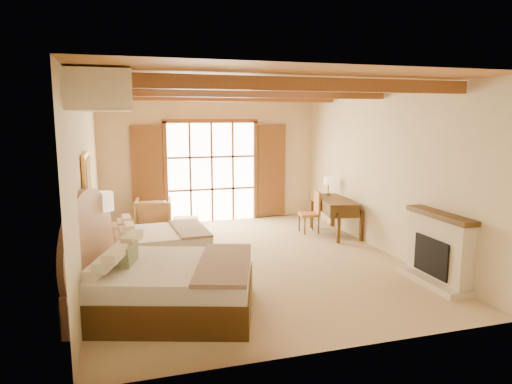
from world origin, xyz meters
name	(u,v)px	position (x,y,z in m)	size (l,w,h in m)	color
floor	(248,260)	(0.00, 0.00, 0.00)	(7.00, 7.00, 0.00)	tan
wall_back	(211,159)	(0.00, 3.50, 1.60)	(5.50, 5.50, 0.00)	beige
wall_left	(87,182)	(-2.75, 0.00, 1.60)	(7.00, 7.00, 0.00)	beige
wall_right	(381,171)	(2.75, 0.00, 1.60)	(7.00, 7.00, 0.00)	beige
ceiling	(248,86)	(0.00, 0.00, 3.20)	(7.00, 7.00, 0.00)	#B86C3A
ceiling_beams	(248,92)	(0.00, 0.00, 3.08)	(5.39, 4.60, 0.18)	brown
french_doors	(212,173)	(0.00, 3.44, 1.25)	(3.95, 0.08, 2.60)	white
fireplace	(438,252)	(2.60, -2.00, 0.51)	(0.46, 1.40, 1.16)	beige
painting	(87,178)	(-2.70, -0.75, 1.75)	(0.06, 0.95, 0.75)	#E6A64B
canopy_valance	(101,92)	(-2.40, -2.00, 2.95)	(0.70, 1.40, 0.45)	beige
bed_near	(156,281)	(-1.83, -1.89, 0.45)	(2.75, 2.31, 1.50)	#4B2E14
bed_far	(148,242)	(-1.79, 0.43, 0.38)	(1.96, 1.52, 1.24)	#4B2E14
nightstand	(111,276)	(-2.43, -1.11, 0.32)	(0.54, 0.54, 0.65)	#4B2E14
floor_lamp	(102,208)	(-2.50, -0.92, 1.32)	(0.33, 0.33, 1.56)	#332417
armchair	(153,214)	(-1.53, 2.83, 0.38)	(0.82, 0.84, 0.77)	#AB814F
ottoman	(186,227)	(-0.88, 2.11, 0.20)	(0.56, 0.56, 0.40)	tan
desk	(335,215)	(2.42, 1.29, 0.44)	(0.93, 1.62, 0.82)	#4B2E14
desk_chair	(310,220)	(1.93, 1.61, 0.30)	(0.49, 0.49, 0.97)	#B07238
desk_lamp	(328,182)	(2.48, 1.81, 1.14)	(0.21, 0.21, 0.42)	#332417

